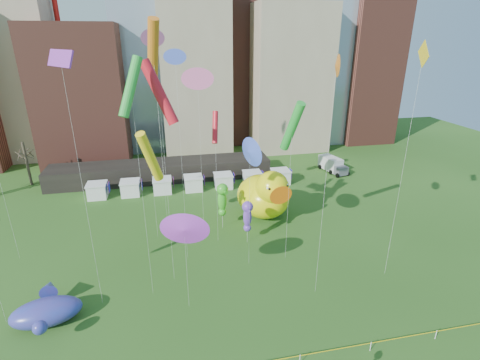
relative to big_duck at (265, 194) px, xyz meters
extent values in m
cube|color=gray|center=(-39.91, 37.67, 17.58)|extent=(14.00, 12.00, 42.00)
cube|color=brown|center=(-27.91, 31.67, 9.58)|extent=(16.00, 14.00, 26.00)
cube|color=#8C9EB2|center=(-15.91, 39.67, 24.08)|extent=(12.00, 12.00, 55.00)
cube|color=gray|center=(-5.91, 35.67, 13.58)|extent=(14.00, 14.00, 34.00)
cube|color=gray|center=(14.09, 33.67, 11.58)|extent=(16.00, 14.00, 30.00)
cube|color=#8C9EB2|center=(24.09, 37.67, 20.58)|extent=(14.00, 12.00, 48.00)
cube|color=brown|center=(34.09, 35.67, 14.58)|extent=(12.00, 12.00, 36.00)
cube|color=black|center=(-13.91, 17.67, -1.82)|extent=(38.00, 6.00, 3.20)
cube|color=white|center=(-23.91, 11.67, -2.32)|extent=(2.80, 2.80, 2.20)
cube|color=red|center=(-22.11, 11.67, -1.82)|extent=(0.08, 1.40, 1.60)
cube|color=white|center=(-18.91, 11.67, -2.32)|extent=(2.80, 2.80, 2.20)
cube|color=red|center=(-17.11, 11.67, -1.82)|extent=(0.08, 1.40, 1.60)
cube|color=white|center=(-13.91, 11.67, -2.32)|extent=(2.80, 2.80, 2.20)
cube|color=red|center=(-12.11, 11.67, -1.82)|extent=(0.08, 1.40, 1.60)
cube|color=white|center=(-8.91, 11.67, -2.32)|extent=(2.80, 2.80, 2.20)
cube|color=red|center=(-7.11, 11.67, -1.82)|extent=(0.08, 1.40, 1.60)
cube|color=white|center=(-3.91, 11.67, -2.32)|extent=(2.80, 2.80, 2.20)
cube|color=red|center=(-2.11, 11.67, -1.82)|extent=(0.08, 1.40, 1.60)
cube|color=white|center=(1.09, 11.67, -2.32)|extent=(2.80, 2.80, 2.20)
cube|color=red|center=(2.89, 11.67, -1.82)|extent=(0.08, 1.40, 1.60)
cube|color=white|center=(6.09, 11.67, -2.32)|extent=(2.80, 2.80, 2.20)
cube|color=red|center=(7.89, 11.67, -1.82)|extent=(0.08, 1.40, 1.60)
cylinder|color=#382B21|center=(-35.91, 19.67, 0.33)|extent=(0.44, 0.44, 7.50)
cylinder|color=white|center=(-3.91, -24.33, -2.97)|extent=(0.06, 0.06, 0.90)
cylinder|color=white|center=(2.09, -24.33, -2.97)|extent=(0.06, 0.06, 0.90)
cylinder|color=white|center=(8.09, -24.33, -2.97)|extent=(0.06, 0.06, 0.90)
ellipsoid|color=#F4EC0C|center=(-0.10, 0.56, -0.51)|extent=(8.46, 9.44, 5.83)
ellipsoid|color=#F4EC0C|center=(-0.70, 3.72, -0.66)|extent=(2.18, 1.83, 2.36)
sphere|color=#F4EC0C|center=(0.38, -2.00, 1.84)|extent=(5.11, 5.11, 4.38)
cone|color=orange|center=(0.72, -3.83, 1.69)|extent=(2.73, 2.38, 2.41)
sphere|color=white|center=(-0.59, -3.41, 2.42)|extent=(0.79, 0.79, 0.79)
sphere|color=white|center=(1.78, -2.96, 2.42)|extent=(0.79, 0.79, 0.79)
sphere|color=black|center=(-0.52, -3.77, 2.42)|extent=(0.39, 0.39, 0.39)
sphere|color=black|center=(1.85, -3.33, 2.42)|extent=(0.39, 0.39, 0.39)
ellipsoid|color=white|center=(0.79, 3.54, -2.09)|extent=(3.61, 4.11, 2.65)
ellipsoid|color=white|center=(0.95, 5.00, -2.16)|extent=(0.95, 0.78, 1.08)
sphere|color=white|center=(0.65, 2.36, -1.02)|extent=(2.21, 2.21, 2.00)
cone|color=orange|center=(0.56, 1.52, -1.09)|extent=(1.19, 1.01, 1.10)
sphere|color=white|center=(0.05, 1.87, -0.76)|extent=(0.36, 0.36, 0.36)
sphere|color=white|center=(1.14, 1.75, -0.76)|extent=(0.36, 0.36, 0.36)
sphere|color=black|center=(0.03, 1.71, -0.76)|extent=(0.18, 0.18, 0.18)
sphere|color=black|center=(1.12, 1.58, -0.76)|extent=(0.18, 0.18, 0.18)
cylinder|color=silver|center=(-6.27, -1.98, -1.40)|extent=(0.03, 0.03, 4.04)
ellipsoid|color=green|center=(-6.27, -1.98, 0.62)|extent=(1.37, 1.22, 2.95)
sphere|color=green|center=(-6.27, -2.13, 2.20)|extent=(1.85, 1.85, 1.50)
cone|color=green|center=(-6.27, -2.81, 2.12)|extent=(0.76, 1.05, 0.53)
sphere|color=green|center=(-6.27, -1.93, -1.07)|extent=(1.05, 1.05, 1.05)
cylinder|color=silver|center=(-3.89, -6.11, -1.68)|extent=(0.03, 0.03, 3.48)
ellipsoid|color=purple|center=(-3.89, -6.11, 0.06)|extent=(1.15, 0.99, 2.64)
sphere|color=purple|center=(-3.89, -6.26, 1.48)|extent=(1.53, 1.53, 1.35)
cone|color=purple|center=(-3.89, -6.87, 1.41)|extent=(0.59, 0.90, 0.47)
sphere|color=purple|center=(-3.89, -6.06, -1.46)|extent=(0.94, 0.94, 0.94)
ellipsoid|color=#47338C|center=(-24.13, -15.66, -2.29)|extent=(6.31, 4.04, 2.27)
cone|color=#47338C|center=(-24.62, -12.52, -1.95)|extent=(1.85, 2.03, 1.59)
sphere|color=#47338C|center=(-23.68, -18.57, -1.38)|extent=(1.13, 1.13, 1.13)
cube|color=silver|center=(17.20, 15.69, -1.96)|extent=(3.29, 5.11, 2.36)
cube|color=#595960|center=(17.90, 12.75, -2.43)|extent=(2.50, 2.15, 1.51)
cylinder|color=black|center=(16.45, 13.77, -2.99)|extent=(0.42, 0.88, 0.85)
cylinder|color=black|center=(18.74, 14.31, -2.99)|extent=(0.42, 0.88, 0.85)
cylinder|color=black|center=(15.71, 16.89, -2.99)|extent=(0.42, 0.88, 0.85)
cylinder|color=black|center=(18.01, 17.43, -2.99)|extent=(0.42, 0.88, 0.85)
cylinder|color=silver|center=(-12.99, -11.59, 6.14)|extent=(0.02, 0.02, 19.12)
cylinder|color=red|center=(-12.99, -11.59, 15.70)|extent=(3.34, 2.39, 5.59)
cylinder|color=silver|center=(-13.52, 9.39, 8.30)|extent=(0.02, 0.02, 23.43)
cone|color=pink|center=(-13.52, 9.39, 20.02)|extent=(2.23, 1.36, 2.36)
cylinder|color=silver|center=(-30.15, -4.20, 5.75)|extent=(0.02, 0.02, 18.33)
cylinder|color=silver|center=(-0.39, -10.36, 4.23)|extent=(0.02, 0.02, 15.30)
cylinder|color=green|center=(-0.39, -10.36, 11.88)|extent=(1.91, 3.25, 5.32)
cylinder|color=silver|center=(9.08, -15.37, 7.69)|extent=(0.02, 0.02, 22.21)
cube|color=yellow|center=(9.08, -15.37, 18.79)|extent=(0.59, 2.23, 2.29)
cylinder|color=silver|center=(-11.34, -8.04, 7.51)|extent=(0.02, 0.02, 21.85)
cone|color=blue|center=(-11.34, -8.04, 18.43)|extent=(1.43, 0.48, 1.43)
cylinder|color=silver|center=(0.68, -16.52, 7.32)|extent=(0.02, 0.02, 21.47)
cone|color=orange|center=(0.68, -16.52, 18.05)|extent=(0.78, 1.73, 1.76)
cylinder|color=silver|center=(-11.79, -16.16, 0.68)|extent=(0.02, 0.02, 8.19)
cone|color=purple|center=(-11.79, -16.16, 4.77)|extent=(2.91, 1.20, 2.93)
cylinder|color=silver|center=(-7.37, -5.08, 3.74)|extent=(0.02, 0.02, 14.33)
cylinder|color=red|center=(-7.37, -5.08, 10.91)|extent=(1.06, 2.13, 3.48)
cylinder|color=silver|center=(-8.88, -3.13, 6.25)|extent=(0.02, 0.02, 19.34)
cone|color=pink|center=(-8.88, -3.13, 15.92)|extent=(2.39, 0.70, 2.38)
cylinder|color=silver|center=(-15.14, -13.44, 6.52)|extent=(0.02, 0.02, 19.88)
cylinder|color=green|center=(-15.14, -13.44, 16.46)|extent=(2.56, 2.54, 4.75)
cylinder|color=silver|center=(-14.71, -2.38, 1.85)|extent=(0.02, 0.02, 10.54)
cylinder|color=yellow|center=(-14.71, -2.38, 7.12)|extent=(3.11, 3.94, 6.73)
cylinder|color=silver|center=(-4.71, -10.52, 3.08)|extent=(0.02, 0.02, 13.00)
cone|color=blue|center=(-4.71, -10.52, 9.58)|extent=(1.02, 2.81, 2.81)
cylinder|color=silver|center=(-13.36, -3.08, 7.65)|extent=(0.02, 0.02, 22.14)
cylinder|color=orange|center=(-13.36, -3.08, 18.72)|extent=(1.99, 4.08, 6.68)
cylinder|color=silver|center=(-19.82, -13.95, 7.63)|extent=(0.02, 0.02, 22.09)
cube|color=purple|center=(-19.82, -13.95, 18.67)|extent=(2.70, 3.63, 1.22)
camera|label=1|loc=(-12.68, -43.66, 20.10)|focal=27.00mm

